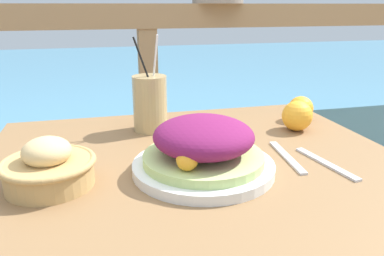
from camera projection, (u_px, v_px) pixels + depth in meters
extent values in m
cube|color=olive|center=(198.00, 172.00, 0.80)|extent=(0.91, 0.81, 0.04)
cube|color=olive|center=(44.00, 249.00, 1.14)|extent=(0.06, 0.06, 0.70)
cube|color=olive|center=(280.00, 215.00, 1.33)|extent=(0.06, 0.06, 0.70)
cube|color=#937551|center=(146.00, 16.00, 1.42)|extent=(2.80, 0.08, 0.09)
cube|color=#937551|center=(151.00, 147.00, 1.58)|extent=(0.07, 0.07, 0.97)
cube|color=teal|center=(119.00, 88.00, 3.97)|extent=(12.00, 4.00, 0.44)
cylinder|color=silver|center=(204.00, 166.00, 0.75)|extent=(0.29, 0.29, 0.02)
cylinder|color=#B7D17A|center=(205.00, 158.00, 0.75)|extent=(0.24, 0.24, 0.02)
ellipsoid|color=#72194C|center=(205.00, 136.00, 0.73)|extent=(0.20, 0.20, 0.07)
sphere|color=#F9A328|center=(244.00, 140.00, 0.77)|extent=(0.04, 0.04, 0.04)
sphere|color=#F9A328|center=(185.00, 132.00, 0.81)|extent=(0.04, 0.04, 0.04)
sphere|color=#F9A328|center=(187.00, 160.00, 0.67)|extent=(0.04, 0.04, 0.04)
cylinder|color=tan|center=(150.00, 104.00, 0.98)|extent=(0.09, 0.09, 0.15)
cylinder|color=white|center=(154.00, 77.00, 0.97)|extent=(0.02, 0.05, 0.22)
cylinder|color=black|center=(149.00, 79.00, 0.95)|extent=(0.07, 0.02, 0.21)
cylinder|color=tan|center=(50.00, 173.00, 0.69)|extent=(0.16, 0.16, 0.05)
torus|color=tan|center=(48.00, 163.00, 0.68)|extent=(0.17, 0.17, 0.01)
ellipsoid|color=#DBB77A|center=(47.00, 152.00, 0.68)|extent=(0.09, 0.09, 0.05)
cube|color=silver|center=(287.00, 157.00, 0.82)|extent=(0.03, 0.18, 0.00)
cube|color=silver|center=(326.00, 163.00, 0.79)|extent=(0.04, 0.18, 0.00)
sphere|color=#F9A328|center=(301.00, 108.00, 1.08)|extent=(0.07, 0.07, 0.07)
sphere|color=#F9A328|center=(297.00, 116.00, 0.99)|extent=(0.08, 0.08, 0.08)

